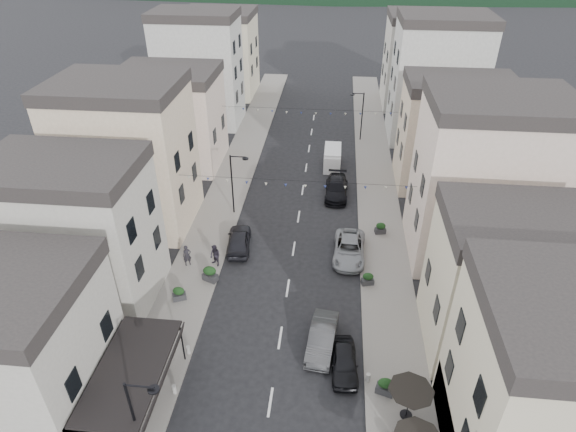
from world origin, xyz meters
name	(u,v)px	position (x,y,z in m)	size (l,w,h in m)	color
sidewalk_left	(232,181)	(-7.50, 32.00, 0.06)	(4.00, 76.00, 0.12)	slate
sidewalk_right	(377,188)	(7.50, 32.00, 0.06)	(4.00, 76.00, 0.12)	slate
bistro_building	(570,399)	(14.50, 4.00, 5.00)	(10.00, 8.00, 10.00)	beige
boutique_awning	(135,370)	(-7.25, 5.00, 3.11)	(3.77, 7.50, 3.28)	black
buildings_row_left	(176,104)	(-14.50, 37.75, 6.12)	(10.20, 54.16, 14.00)	#AAA69C
buildings_row_right	(450,116)	(14.50, 36.59, 6.32)	(10.20, 54.16, 14.50)	beige
streetlamp_left_near	(138,415)	(-5.82, 2.00, 3.70)	(1.70, 0.56, 6.00)	black
streetlamp_left_far	(235,179)	(-5.82, 26.00, 3.70)	(1.70, 0.56, 6.00)	black
streetlamp_right_far	(360,112)	(5.82, 44.00, 3.70)	(1.70, 0.56, 6.00)	black
bollards	(269,405)	(0.00, 5.50, 0.42)	(11.66, 10.26, 0.60)	gray
bunting_near	(295,184)	(0.00, 22.00, 5.65)	(19.00, 0.28, 0.62)	black
bunting_far	(308,112)	(0.00, 38.00, 5.65)	(19.00, 0.28, 0.62)	black
parked_car_a	(344,362)	(4.25, 8.82, 0.68)	(1.61, 4.01, 1.37)	black
parked_car_b	(322,338)	(2.80, 10.54, 0.77)	(1.64, 4.69, 1.55)	#333335
parked_car_c	(349,249)	(4.60, 20.39, 0.76)	(2.51, 5.44, 1.51)	gray
parked_car_d	(336,188)	(3.40, 30.33, 0.78)	(2.19, 5.38, 1.56)	black
parked_car_e	(239,240)	(-4.60, 20.68, 0.80)	(1.89, 4.69, 1.60)	black
delivery_van	(332,157)	(2.83, 36.76, 1.07)	(1.82, 4.57, 2.19)	white
pedestrian_a	(187,256)	(-8.22, 17.88, 1.03)	(0.66, 0.43, 1.81)	black
pedestrian_b	(215,256)	(-5.99, 18.04, 1.07)	(0.92, 0.72, 1.90)	#241F2A
planter_la	(179,294)	(-7.74, 13.88, 0.65)	(1.11, 0.88, 1.09)	#2B2C2E
planter_lb	(210,274)	(-6.00, 16.19, 0.74)	(1.30, 1.03, 1.28)	#2A2A2D
planter_ra	(385,386)	(6.64, 7.26, 0.68)	(1.15, 0.85, 1.16)	#2C2D2F
planter_rb	(368,279)	(6.00, 16.96, 0.62)	(1.02, 0.72, 1.03)	#2E2E31
planter_rc	(381,228)	(7.37, 23.93, 0.63)	(1.01, 0.67, 1.05)	#2B2A2D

